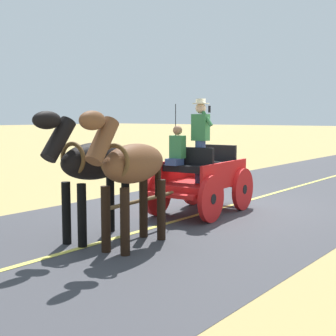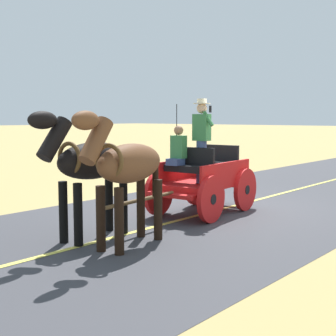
# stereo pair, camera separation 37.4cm
# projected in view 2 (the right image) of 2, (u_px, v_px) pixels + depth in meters

# --- Properties ---
(ground_plane) EXTENTS (200.00, 200.00, 0.00)m
(ground_plane) POSITION_uv_depth(u_px,v_px,m) (228.00, 208.00, 11.21)
(ground_plane) COLOR tan
(road_surface) EXTENTS (6.51, 160.00, 0.01)m
(road_surface) POSITION_uv_depth(u_px,v_px,m) (228.00, 207.00, 11.21)
(road_surface) COLOR #38383D
(road_surface) RESTS_ON ground
(road_centre_stripe) EXTENTS (0.12, 160.00, 0.00)m
(road_centre_stripe) POSITION_uv_depth(u_px,v_px,m) (228.00, 207.00, 11.21)
(road_centre_stripe) COLOR #DBCC4C
(road_centre_stripe) RESTS_ON road_surface
(horse_drawn_carriage) EXTENTS (1.62, 4.52, 2.50)m
(horse_drawn_carriage) POSITION_uv_depth(u_px,v_px,m) (201.00, 177.00, 10.46)
(horse_drawn_carriage) COLOR red
(horse_drawn_carriage) RESTS_ON ground
(horse_near_side) EXTENTS (0.78, 2.15, 2.21)m
(horse_near_side) POSITION_uv_depth(u_px,v_px,m) (126.00, 167.00, 7.70)
(horse_near_side) COLOR brown
(horse_near_side) RESTS_ON ground
(horse_off_side) EXTENTS (0.64, 2.13, 2.21)m
(horse_off_side) POSITION_uv_depth(u_px,v_px,m) (89.00, 164.00, 8.18)
(horse_off_side) COLOR black
(horse_off_side) RESTS_ON ground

